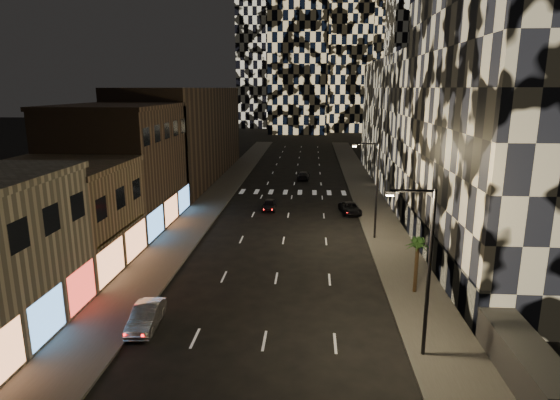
# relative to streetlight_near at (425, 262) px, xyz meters

# --- Properties ---
(sidewalk_left) EXTENTS (4.00, 120.00, 0.15)m
(sidewalk_left) POSITION_rel_streetlight_near_xyz_m (-18.35, 40.00, -5.28)
(sidewalk_left) COLOR #47443F
(sidewalk_left) RESTS_ON ground
(sidewalk_right) EXTENTS (4.00, 120.00, 0.15)m
(sidewalk_right) POSITION_rel_streetlight_near_xyz_m (1.65, 40.00, -5.28)
(sidewalk_right) COLOR #47443F
(sidewalk_right) RESTS_ON ground
(curb_left) EXTENTS (0.20, 120.00, 0.15)m
(curb_left) POSITION_rel_streetlight_near_xyz_m (-16.25, 40.00, -5.28)
(curb_left) COLOR #4C4C47
(curb_left) RESTS_ON ground
(curb_right) EXTENTS (0.20, 120.00, 0.15)m
(curb_right) POSITION_rel_streetlight_near_xyz_m (-0.45, 40.00, -5.28)
(curb_right) COLOR #4C4C47
(curb_right) RESTS_ON ground
(retail_tan) EXTENTS (10.00, 10.00, 8.00)m
(retail_tan) POSITION_rel_streetlight_near_xyz_m (-25.35, 11.00, -1.35)
(retail_tan) COLOR #8A6E53
(retail_tan) RESTS_ON ground
(retail_brown) EXTENTS (10.00, 15.00, 12.00)m
(retail_brown) POSITION_rel_streetlight_near_xyz_m (-25.35, 23.50, 0.65)
(retail_brown) COLOR #4E3B2C
(retail_brown) RESTS_ON ground
(retail_filler_left) EXTENTS (10.00, 40.00, 14.00)m
(retail_filler_left) POSITION_rel_streetlight_near_xyz_m (-25.35, 50.00, 1.65)
(retail_filler_left) COLOR #4E3B2C
(retail_filler_left) RESTS_ON ground
(midrise_right) EXTENTS (16.00, 25.00, 22.00)m
(midrise_right) POSITION_rel_streetlight_near_xyz_m (11.65, 14.50, 5.65)
(midrise_right) COLOR #232326
(midrise_right) RESTS_ON ground
(midrise_base) EXTENTS (0.60, 25.00, 3.00)m
(midrise_base) POSITION_rel_streetlight_near_xyz_m (3.95, 14.50, -3.85)
(midrise_base) COLOR #383838
(midrise_base) RESTS_ON ground
(plinth_right) EXTENTS (2.00, 8.00, 2.00)m
(plinth_right) POSITION_rel_streetlight_near_xyz_m (4.65, -2.00, -4.35)
(plinth_right) COLOR #383838
(plinth_right) RESTS_ON ground
(midrise_filler_right) EXTENTS (16.00, 40.00, 18.00)m
(midrise_filler_right) POSITION_rel_streetlight_near_xyz_m (11.65, 47.00, 3.65)
(midrise_filler_right) COLOR #232326
(midrise_filler_right) RESTS_ON ground
(streetlight_near) EXTENTS (2.55, 0.25, 9.00)m
(streetlight_near) POSITION_rel_streetlight_near_xyz_m (0.00, 0.00, 0.00)
(streetlight_near) COLOR black
(streetlight_near) RESTS_ON sidewalk_right
(streetlight_far) EXTENTS (2.55, 0.25, 9.00)m
(streetlight_far) POSITION_rel_streetlight_near_xyz_m (0.00, 20.00, 0.00)
(streetlight_far) COLOR black
(streetlight_far) RESTS_ON sidewalk_right
(car_silver_parked) EXTENTS (1.68, 4.23, 1.37)m
(car_silver_parked) POSITION_rel_streetlight_near_xyz_m (-15.55, 2.08, -4.67)
(car_silver_parked) COLOR #A0A0A5
(car_silver_parked) RESTS_ON ground
(car_dark_midlane) EXTENTS (1.67, 3.82, 1.28)m
(car_dark_midlane) POSITION_rel_streetlight_near_xyz_m (-10.68, 30.05, -4.71)
(car_dark_midlane) COLOR black
(car_dark_midlane) RESTS_ON ground
(car_dark_oncoming) EXTENTS (1.94, 4.37, 1.25)m
(car_dark_oncoming) POSITION_rel_streetlight_near_xyz_m (-7.04, 49.45, -4.73)
(car_dark_oncoming) COLOR black
(car_dark_oncoming) RESTS_ON ground
(car_dark_rightlane) EXTENTS (2.61, 4.71, 1.25)m
(car_dark_rightlane) POSITION_rel_streetlight_near_xyz_m (-1.35, 29.16, -4.73)
(car_dark_rightlane) COLOR black
(car_dark_rightlane) RESTS_ON ground
(palm_tree) EXTENTS (1.99, 2.00, 3.93)m
(palm_tree) POSITION_rel_streetlight_near_xyz_m (1.48, 7.98, -1.96)
(palm_tree) COLOR #47331E
(palm_tree) RESTS_ON sidewalk_right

